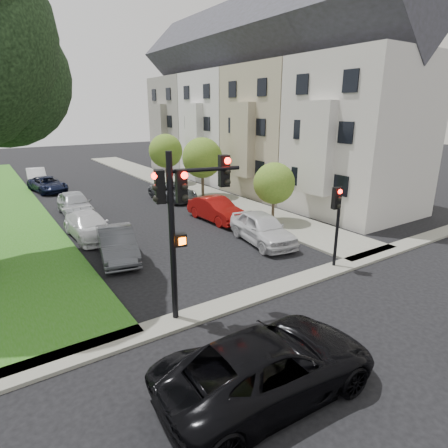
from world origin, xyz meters
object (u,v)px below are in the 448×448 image
car_parked_6 (89,226)px  car_parked_8 (48,184)px  car_parked_7 (75,204)px  traffic_signal_secondary (337,212)px  small_tree_a (274,183)px  car_parked_9 (36,176)px  car_parked_1 (216,209)px  car_parked_5 (117,244)px  car_cross_near (269,365)px  traffic_signal_main (183,206)px  car_parked_0 (262,228)px  small_tree_b (202,158)px  small_tree_c (166,151)px  car_parked_2 (173,192)px

car_parked_6 → car_parked_8: car_parked_6 is taller
car_parked_7 → traffic_signal_secondary: bearing=-62.5°
small_tree_a → car_parked_9: size_ratio=0.84×
car_parked_1 → car_parked_9: size_ratio=1.00×
car_parked_6 → car_parked_7: (0.45, 5.16, 0.10)m
car_parked_5 → car_parked_8: car_parked_5 is taller
car_parked_5 → car_parked_6: 3.82m
small_tree_a → car_cross_near: (-9.58, -10.97, -1.70)m
small_tree_a → car_parked_8: (-9.91, 17.55, -1.85)m
car_parked_6 → car_parked_7: bearing=82.9°
car_parked_1 → car_parked_6: car_parked_1 is taller
traffic_signal_main → car_cross_near: bearing=-90.2°
car_parked_0 → car_parked_1: bearing=97.1°
small_tree_b → small_tree_c: bearing=90.0°
small_tree_b → traffic_signal_main: bearing=-122.3°
small_tree_b → car_parked_1: bearing=-113.3°
car_parked_5 → car_parked_7: 8.97m
small_tree_c → car_parked_7: size_ratio=1.01×
small_tree_c → car_cross_near: size_ratio=0.81×
car_cross_near → small_tree_a: bearing=-38.9°
car_parked_0 → car_parked_6: car_parked_0 is taller
car_cross_near → car_parked_7: (-0.11, 19.65, -0.02)m
car_cross_near → car_parked_1: size_ratio=1.28×
car_parked_1 → car_parked_9: (-7.55, 19.38, -0.00)m
car_parked_9 → small_tree_b: bearing=-47.9°
car_parked_8 → car_parked_9: (-0.27, 4.20, 0.09)m
small_tree_b → car_parked_1: size_ratio=1.05×
car_parked_7 → car_parked_8: bearing=93.4°
small_tree_b → car_parked_9: small_tree_b is taller
car_parked_1 → car_parked_8: car_parked_1 is taller
car_cross_near → car_parked_5: bearing=3.7°
car_parked_0 → car_cross_near: bearing=-119.4°
car_cross_near → car_parked_5: (-0.26, 10.68, -0.06)m
car_parked_9 → car_parked_6: bearing=-85.3°
traffic_signal_secondary → car_cross_near: traffic_signal_secondary is taller
car_parked_2 → traffic_signal_main: bearing=-118.6°
small_tree_c → car_parked_9: (-10.18, 6.66, -2.33)m
small_tree_c → traffic_signal_main: 23.77m
car_parked_1 → car_parked_0: bearing=-95.2°
car_cross_near → car_parked_2: size_ratio=1.22×
small_tree_b → car_parked_7: bearing=178.8°
car_parked_2 → car_parked_9: 14.96m
small_tree_c → car_parked_0: size_ratio=0.98×
traffic_signal_secondary → car_parked_5: (-7.51, 6.41, -1.84)m
traffic_signal_main → car_parked_0: bearing=32.3°
car_parked_1 → traffic_signal_main: bearing=-130.8°
small_tree_a → car_parked_7: size_ratio=0.82×
small_tree_b → car_parked_2: 3.47m
car_parked_5 → car_parked_9: bearing=102.1°
small_tree_b → traffic_signal_secondary: 15.37m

